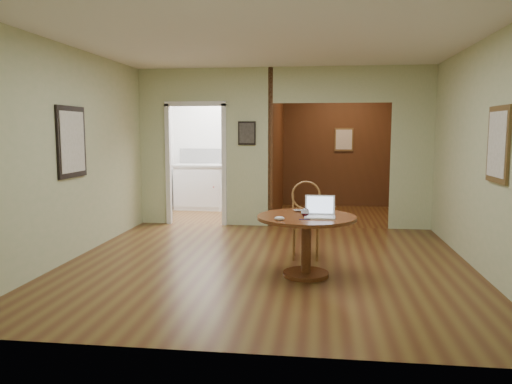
# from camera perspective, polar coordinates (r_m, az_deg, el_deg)

# --- Properties ---
(floor) EXTENTS (5.00, 5.00, 0.00)m
(floor) POSITION_cam_1_polar(r_m,az_deg,el_deg) (6.24, 1.17, -8.24)
(floor) COLOR #4B2815
(floor) RESTS_ON ground
(room_shell) EXTENTS (5.20, 7.50, 5.00)m
(room_shell) POSITION_cam_1_polar(r_m,az_deg,el_deg) (9.15, 0.33, 4.80)
(room_shell) COLOR white
(room_shell) RESTS_ON ground
(dining_table) EXTENTS (1.11, 1.11, 0.69)m
(dining_table) POSITION_cam_1_polar(r_m,az_deg,el_deg) (5.65, 5.77, -4.52)
(dining_table) COLOR brown
(dining_table) RESTS_ON ground
(chair) EXTENTS (0.43, 0.43, 0.99)m
(chair) POSITION_cam_1_polar(r_m,az_deg,el_deg) (6.51, 5.72, -2.66)
(chair) COLOR olive
(chair) RESTS_ON ground
(open_laptop) EXTENTS (0.33, 0.29, 0.23)m
(open_laptop) POSITION_cam_1_polar(r_m,az_deg,el_deg) (5.55, 7.31, -2.20)
(open_laptop) COLOR silver
(open_laptop) RESTS_ON dining_table
(closed_laptop) EXTENTS (0.34, 0.27, 0.02)m
(closed_laptop) POSITION_cam_1_polar(r_m,az_deg,el_deg) (5.88, 5.87, -2.18)
(closed_laptop) COLOR silver
(closed_laptop) RESTS_ON dining_table
(mouse) EXTENTS (0.11, 0.06, 0.05)m
(mouse) POSITION_cam_1_polar(r_m,az_deg,el_deg) (5.30, 2.69, -3.03)
(mouse) COLOR silver
(mouse) RESTS_ON dining_table
(wine_glass) EXTENTS (0.09, 0.09, 0.10)m
(wine_glass) POSITION_cam_1_polar(r_m,az_deg,el_deg) (5.55, 5.65, -2.32)
(wine_glass) COLOR white
(wine_glass) RESTS_ON dining_table
(pen) EXTENTS (0.12, 0.04, 0.01)m
(pen) POSITION_cam_1_polar(r_m,az_deg,el_deg) (5.38, 5.58, -3.12)
(pen) COLOR #0B0E53
(pen) RESTS_ON dining_table
(kitchen_cabinet) EXTENTS (2.06, 0.60, 0.94)m
(kitchen_cabinet) POSITION_cam_1_polar(r_m,az_deg,el_deg) (10.44, -3.74, 0.58)
(kitchen_cabinet) COLOR white
(kitchen_cabinet) RESTS_ON ground
(grocery_bag) EXTENTS (0.31, 0.28, 0.28)m
(grocery_bag) POSITION_cam_1_polar(r_m,az_deg,el_deg) (10.33, -2.07, 3.90)
(grocery_bag) COLOR tan
(grocery_bag) RESTS_ON kitchen_cabinet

